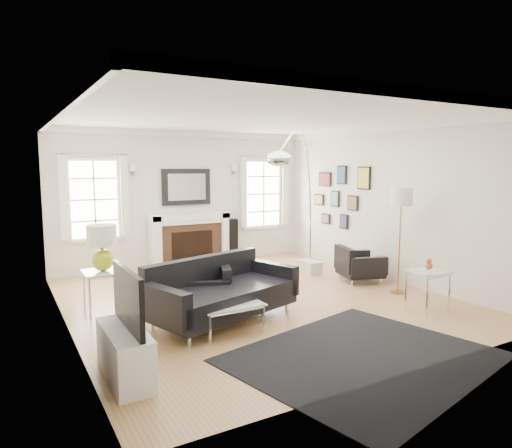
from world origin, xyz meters
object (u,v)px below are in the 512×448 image
fireplace (190,240)px  coffee_table (224,303)px  armchair_left (207,290)px  arc_floor_lamp (297,201)px  gourd_lamp (102,245)px  sofa (220,293)px  armchair_right (357,265)px

fireplace → coffee_table: fireplace is taller
armchair_left → arc_floor_lamp: bearing=15.5°
armchair_left → coffee_table: (-0.09, -0.77, 0.02)m
gourd_lamp → coffee_table: bearing=-49.9°
fireplace → armchair_left: fireplace is taller
coffee_table → sofa: bearing=75.2°
sofa → armchair_left: size_ratio=2.24×
fireplace → armchair_left: size_ratio=1.68×
armchair_right → gourd_lamp: (-4.35, 0.44, 0.68)m
armchair_left → arc_floor_lamp: 2.32m
armchair_left → gourd_lamp: bearing=152.9°
armchair_left → coffee_table: size_ratio=1.25×
sofa → arc_floor_lamp: arc_floor_lamp is taller
armchair_left → armchair_right: bearing=4.1°
armchair_left → gourd_lamp: size_ratio=1.55×
fireplace → armchair_left: bearing=-107.1°
armchair_right → coffee_table: size_ratio=1.18×
armchair_left → coffee_table: armchair_left is taller
armchair_right → arc_floor_lamp: arc_floor_lamp is taller
gourd_lamp → armchair_left: bearing=-27.1°
armchair_right → arc_floor_lamp: size_ratio=0.35×
sofa → fireplace: bearing=75.0°
coffee_table → gourd_lamp: size_ratio=1.24×
gourd_lamp → arc_floor_lamp: (3.22, -0.13, 0.51)m
sofa → coffee_table: (-0.09, -0.34, -0.04)m
fireplace → sofa: fireplace is taller
gourd_lamp → arc_floor_lamp: size_ratio=0.24×
coffee_table → gourd_lamp: 1.99m
arc_floor_lamp → sofa: bearing=-153.3°
fireplace → gourd_lamp: (-2.20, -2.26, 0.44)m
armchair_right → gourd_lamp: 4.42m
gourd_lamp → armchair_right: bearing=-5.8°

